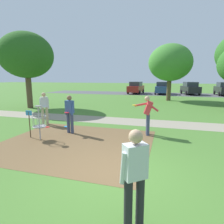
% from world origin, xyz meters
% --- Properties ---
extents(ground_plane, '(160.00, 160.00, 0.00)m').
position_xyz_m(ground_plane, '(0.00, 0.00, 0.00)').
color(ground_plane, '#47752D').
extents(dirt_tee_pad, '(5.70, 4.88, 0.01)m').
position_xyz_m(dirt_tee_pad, '(-2.05, 1.84, 0.00)').
color(dirt_tee_pad, brown).
rests_on(dirt_tee_pad, ground).
extents(disc_golf_basket, '(0.98, 0.58, 1.39)m').
position_xyz_m(disc_golf_basket, '(-3.68, 1.83, 0.75)').
color(disc_golf_basket, '#9E9EA3').
rests_on(disc_golf_basket, ground).
extents(player_foreground_watching, '(1.16, 0.42, 1.71)m').
position_xyz_m(player_foreground_watching, '(0.48, 3.68, 0.99)').
color(player_foreground_watching, '#384260').
rests_on(player_foreground_watching, ground).
extents(player_throwing, '(0.45, 0.45, 1.71)m').
position_xyz_m(player_throwing, '(-4.95, 4.04, 0.97)').
color(player_throwing, tan).
rests_on(player_throwing, ground).
extents(player_waiting_left, '(0.47, 0.45, 1.71)m').
position_xyz_m(player_waiting_left, '(0.81, -1.69, 0.97)').
color(player_waiting_left, '#232328').
rests_on(player_waiting_left, ground).
extents(player_waiting_right, '(0.49, 0.44, 1.71)m').
position_xyz_m(player_waiting_right, '(-2.89, 2.98, 0.97)').
color(player_waiting_right, '#384260').
rests_on(player_waiting_right, ground).
extents(frisbee_near_basket, '(0.26, 0.26, 0.02)m').
position_xyz_m(frisbee_near_basket, '(0.20, 2.35, 0.01)').
color(frisbee_near_basket, orange).
rests_on(frisbee_near_basket, ground).
extents(frisbee_by_tee, '(0.24, 0.24, 0.02)m').
position_xyz_m(frisbee_by_tee, '(-3.62, 3.90, 0.01)').
color(frisbee_by_tee, '#1E93DB').
rests_on(frisbee_by_tee, ground).
extents(frisbee_mid_grass, '(0.21, 0.21, 0.02)m').
position_xyz_m(frisbee_mid_grass, '(-4.50, 3.55, 0.01)').
color(frisbee_mid_grass, red).
rests_on(frisbee_mid_grass, ground).
extents(tree_mid_left, '(4.55, 4.55, 5.96)m').
position_xyz_m(tree_mid_left, '(1.39, 17.04, 4.01)').
color(tree_mid_left, brown).
rests_on(tree_mid_left, ground).
extents(tree_mid_center, '(4.20, 4.20, 6.00)m').
position_xyz_m(tree_mid_center, '(-9.62, 8.56, 4.19)').
color(tree_mid_center, brown).
rests_on(tree_mid_center, ground).
extents(parking_lot_strip, '(36.00, 6.00, 0.01)m').
position_xyz_m(parking_lot_strip, '(0.00, 25.25, 0.00)').
color(parking_lot_strip, '#4C4C51').
rests_on(parking_lot_strip, ground).
extents(parked_car_leftmost, '(2.23, 4.33, 1.84)m').
position_xyz_m(parked_car_leftmost, '(-3.47, 25.00, 0.92)').
color(parked_car_leftmost, maroon).
rests_on(parked_car_leftmost, ground).
extents(parked_car_center_left, '(2.04, 4.23, 1.84)m').
position_xyz_m(parked_car_center_left, '(0.48, 25.19, 0.92)').
color(parked_car_center_left, '#2D4784').
rests_on(parked_car_center_left, ground).
extents(parked_car_center_right, '(2.60, 4.47, 1.84)m').
position_xyz_m(parked_car_center_right, '(4.46, 25.65, 0.92)').
color(parked_car_center_right, black).
rests_on(parked_car_center_right, ground).
extents(parked_car_rightmost, '(2.05, 4.24, 1.84)m').
position_xyz_m(parked_car_rightmost, '(8.87, 25.42, 0.92)').
color(parked_car_rightmost, black).
rests_on(parked_car_rightmost, ground).
extents(gravel_path, '(40.00, 1.76, 0.00)m').
position_xyz_m(gravel_path, '(0.00, 5.96, 0.00)').
color(gravel_path, gray).
rests_on(gravel_path, ground).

